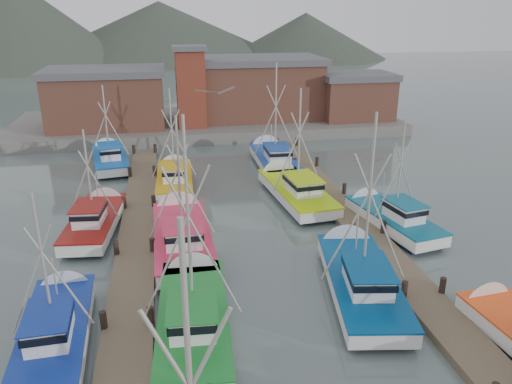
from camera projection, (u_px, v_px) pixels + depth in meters
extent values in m
plane|color=#546561|center=(274.00, 293.00, 25.08)|extent=(260.00, 260.00, 0.00)
cube|color=brown|center=(134.00, 264.00, 27.53)|extent=(2.20, 46.00, 0.40)
cylinder|color=black|center=(104.00, 327.00, 21.74)|extent=(0.30, 0.30, 1.50)
cylinder|color=black|center=(117.00, 253.00, 28.19)|extent=(0.30, 0.30, 1.50)
cylinder|color=black|center=(125.00, 207.00, 34.65)|extent=(0.30, 0.30, 1.50)
cylinder|color=black|center=(130.00, 176.00, 41.10)|extent=(0.30, 0.30, 1.50)
cylinder|color=black|center=(134.00, 153.00, 47.55)|extent=(0.30, 0.30, 1.50)
cylinder|color=black|center=(151.00, 322.00, 22.08)|extent=(0.30, 0.30, 1.50)
cylinder|color=black|center=(153.00, 250.00, 28.53)|extent=(0.30, 0.30, 1.50)
cylinder|color=black|center=(154.00, 205.00, 34.98)|extent=(0.30, 0.30, 1.50)
cylinder|color=black|center=(155.00, 174.00, 41.44)|extent=(0.30, 0.30, 1.50)
cylinder|color=black|center=(155.00, 152.00, 47.89)|extent=(0.30, 0.30, 1.50)
cube|color=brown|center=(374.00, 244.00, 29.88)|extent=(2.20, 46.00, 0.40)
cylinder|color=black|center=(404.00, 295.00, 24.09)|extent=(0.30, 0.30, 1.50)
cylinder|color=black|center=(352.00, 234.00, 30.54)|extent=(0.30, 0.30, 1.50)
cylinder|color=black|center=(318.00, 195.00, 37.00)|extent=(0.30, 0.30, 1.50)
cylinder|color=black|center=(295.00, 167.00, 43.45)|extent=(0.30, 0.30, 1.50)
cylinder|color=black|center=(277.00, 146.00, 49.90)|extent=(0.30, 0.30, 1.50)
cylinder|color=black|center=(442.00, 291.00, 24.43)|extent=(0.30, 0.30, 1.50)
cylinder|color=black|center=(383.00, 232.00, 30.88)|extent=(0.30, 0.30, 1.50)
cylinder|color=black|center=(344.00, 193.00, 37.33)|extent=(0.30, 0.30, 1.50)
cylinder|color=black|center=(317.00, 165.00, 43.79)|extent=(0.30, 0.30, 1.50)
cylinder|color=black|center=(297.00, 145.00, 50.24)|extent=(0.30, 0.30, 1.50)
cube|color=gray|center=(208.00, 123.00, 58.99)|extent=(44.00, 16.00, 1.20)
cube|color=brown|center=(107.00, 101.00, 54.13)|extent=(12.00, 8.00, 5.50)
cube|color=#5A595E|center=(104.00, 72.00, 53.04)|extent=(12.72, 8.48, 0.70)
cube|color=brown|center=(257.00, 90.00, 58.70)|extent=(14.00, 9.00, 6.20)
cube|color=#5A595E|center=(257.00, 60.00, 57.50)|extent=(14.84, 9.54, 0.70)
cube|color=brown|center=(355.00, 99.00, 58.08)|extent=(8.00, 6.00, 4.50)
cube|color=#5A595E|center=(356.00, 76.00, 57.17)|extent=(8.48, 6.36, 0.70)
cube|color=maroon|center=(191.00, 90.00, 53.36)|extent=(3.00, 3.00, 8.00)
cube|color=#5A595E|center=(189.00, 48.00, 51.87)|extent=(3.60, 3.60, 0.50)
cone|color=#3D463A|center=(20.00, 64.00, 124.39)|extent=(110.00, 110.00, 42.00)
cone|color=#3D463A|center=(162.00, 56.00, 144.09)|extent=(140.00, 140.00, 30.00)
cone|color=#3D463A|center=(305.00, 57.00, 141.59)|extent=(90.00, 90.00, 24.00)
cube|color=black|center=(194.00, 332.00, 22.05)|extent=(3.04, 8.05, 0.70)
cube|color=white|center=(193.00, 319.00, 21.82)|extent=(3.46, 9.15, 0.80)
cube|color=#187E2B|center=(193.00, 312.00, 21.69)|extent=(3.55, 9.24, 0.10)
cone|color=white|center=(193.00, 272.00, 26.06)|extent=(2.87, 1.27, 2.81)
cube|color=white|center=(192.00, 315.00, 20.49)|extent=(1.97, 2.80, 1.10)
cube|color=black|center=(192.00, 310.00, 20.41)|extent=(2.11, 3.08, 0.28)
cube|color=#187E2B|center=(192.00, 303.00, 20.28)|extent=(2.23, 3.26, 0.07)
cylinder|color=#A5A298|center=(188.00, 222.00, 20.00)|extent=(0.13, 0.13, 8.69)
cylinder|color=#A5A298|center=(175.00, 245.00, 20.29)|extent=(3.09, 0.28, 6.79)
cylinder|color=#A5A298|center=(204.00, 244.00, 20.42)|extent=(3.09, 0.28, 6.79)
cylinder|color=#A5A298|center=(192.00, 269.00, 22.77)|extent=(0.08, 0.08, 2.51)
cube|color=black|center=(360.00, 294.00, 24.95)|extent=(3.98, 8.53, 0.70)
cube|color=white|center=(361.00, 283.00, 24.72)|extent=(4.52, 9.70, 0.80)
cube|color=navy|center=(362.00, 276.00, 24.59)|extent=(4.62, 9.80, 0.10)
cone|color=white|center=(344.00, 243.00, 29.14)|extent=(3.06, 1.56, 2.91)
cube|color=white|center=(368.00, 277.00, 23.34)|extent=(2.31, 3.07, 1.10)
cube|color=black|center=(368.00, 273.00, 23.26)|extent=(2.48, 3.36, 0.28)
cube|color=navy|center=(369.00, 266.00, 23.14)|extent=(2.63, 3.57, 0.07)
cylinder|color=#A5A298|center=(369.00, 200.00, 22.98)|extent=(0.15, 0.15, 8.17)
cylinder|color=#A5A298|center=(355.00, 219.00, 23.31)|extent=(2.89, 0.57, 6.38)
cylinder|color=#A5A298|center=(380.00, 219.00, 23.33)|extent=(2.89, 0.57, 6.38)
cylinder|color=#A5A298|center=(357.00, 239.00, 25.74)|extent=(0.09, 0.09, 2.60)
cube|color=black|center=(58.00, 346.00, 21.13)|extent=(2.59, 7.08, 0.70)
cube|color=white|center=(56.00, 333.00, 20.91)|extent=(2.95, 8.04, 0.80)
cube|color=navy|center=(55.00, 325.00, 20.77)|extent=(3.03, 8.13, 0.10)
cone|color=white|center=(68.00, 287.00, 24.58)|extent=(2.52, 1.22, 2.47)
cube|color=white|center=(49.00, 327.00, 19.71)|extent=(1.71, 2.45, 1.10)
cube|color=black|center=(48.00, 322.00, 19.63)|extent=(1.82, 2.69, 0.28)
cube|color=navy|center=(47.00, 315.00, 19.50)|extent=(1.93, 2.86, 0.07)
cylinder|color=#A5A298|center=(43.00, 264.00, 19.59)|extent=(0.12, 0.12, 5.92)
cylinder|color=#A5A298|center=(31.00, 281.00, 19.72)|extent=(2.13, 0.19, 4.63)
cylinder|color=#A5A298|center=(60.00, 278.00, 19.95)|extent=(2.13, 0.19, 4.63)
cylinder|color=#A5A298|center=(55.00, 283.00, 21.65)|extent=(0.07, 0.07, 2.38)
cone|color=white|center=(478.00, 299.00, 23.59)|extent=(2.55, 1.33, 2.46)
cube|color=black|center=(183.00, 248.00, 29.67)|extent=(2.94, 8.65, 0.70)
cube|color=white|center=(182.00, 238.00, 29.45)|extent=(3.34, 9.82, 0.80)
cube|color=#D9274A|center=(182.00, 232.00, 29.31)|extent=(3.44, 9.92, 0.10)
cone|color=white|center=(178.00, 210.00, 33.99)|extent=(3.07, 1.15, 3.05)
cube|color=white|center=(183.00, 232.00, 28.04)|extent=(2.02, 2.96, 1.10)
cube|color=black|center=(183.00, 228.00, 27.96)|extent=(2.15, 3.26, 0.28)
cube|color=#D9274A|center=(182.00, 222.00, 27.83)|extent=(2.28, 3.46, 0.07)
cylinder|color=#A5A298|center=(179.00, 177.00, 27.91)|extent=(0.14, 0.14, 6.97)
cylinder|color=#A5A298|center=(169.00, 192.00, 28.08)|extent=(2.50, 0.14, 5.45)
cylinder|color=#A5A298|center=(191.00, 190.00, 28.31)|extent=(2.50, 0.14, 5.45)
cylinder|color=#A5A298|center=(179.00, 202.00, 30.50)|extent=(0.08, 0.08, 2.73)
cube|color=black|center=(296.00, 200.00, 37.00)|extent=(3.55, 8.54, 0.70)
cube|color=white|center=(297.00, 192.00, 36.78)|extent=(4.04, 9.70, 0.80)
cube|color=#B4E106|center=(297.00, 187.00, 36.64)|extent=(4.14, 9.80, 0.10)
cone|color=white|center=(276.00, 175.00, 41.07)|extent=(3.05, 1.40, 2.95)
cube|color=white|center=(303.00, 185.00, 35.43)|extent=(2.19, 3.01, 1.10)
cube|color=black|center=(303.00, 182.00, 35.35)|extent=(2.34, 3.31, 0.28)
cube|color=#B4E106|center=(303.00, 177.00, 35.22)|extent=(2.48, 3.51, 0.07)
cylinder|color=#A5A298|center=(299.00, 140.00, 35.21)|extent=(0.14, 0.14, 7.23)
cylinder|color=#A5A298|center=(291.00, 152.00, 35.34)|extent=(2.59, 0.37, 5.66)
cylinder|color=#A5A298|center=(307.00, 151.00, 35.66)|extent=(2.59, 0.37, 5.66)
cylinder|color=#A5A298|center=(289.00, 165.00, 37.75)|extent=(0.08, 0.08, 2.63)
cube|color=black|center=(96.00, 231.00, 31.90)|extent=(3.01, 7.24, 0.70)
cube|color=white|center=(95.00, 222.00, 31.67)|extent=(3.42, 8.23, 0.80)
cube|color=maroon|center=(94.00, 217.00, 31.54)|extent=(3.50, 8.32, 0.10)
cone|color=white|center=(108.00, 201.00, 35.46)|extent=(2.60, 1.35, 2.50)
cube|color=white|center=(90.00, 214.00, 30.44)|extent=(1.85, 2.56, 1.10)
cube|color=black|center=(89.00, 211.00, 30.36)|extent=(1.98, 2.81, 0.28)
cube|color=maroon|center=(88.00, 205.00, 30.23)|extent=(2.10, 2.98, 0.07)
cylinder|color=#A5A298|center=(88.00, 175.00, 30.39)|extent=(0.13, 0.13, 5.65)
cylinder|color=#A5A298|center=(80.00, 185.00, 30.59)|extent=(2.03, 0.30, 4.42)
cylinder|color=#A5A298|center=(99.00, 185.00, 30.66)|extent=(2.03, 0.30, 4.42)
cylinder|color=#A5A298|center=(97.00, 191.00, 32.46)|extent=(0.08, 0.08, 2.40)
cube|color=black|center=(392.00, 229.00, 32.29)|extent=(3.49, 7.10, 0.70)
cube|color=white|center=(393.00, 219.00, 32.06)|extent=(3.96, 8.07, 0.80)
cube|color=#0A5D7A|center=(394.00, 214.00, 31.93)|extent=(4.05, 8.16, 0.10)
cone|color=white|center=(360.00, 201.00, 35.48)|extent=(2.61, 1.54, 2.44)
cube|color=white|center=(404.00, 211.00, 30.92)|extent=(1.99, 2.57, 1.10)
cube|color=black|center=(404.00, 208.00, 30.84)|extent=(2.13, 2.82, 0.28)
cube|color=#0A5D7A|center=(405.00, 202.00, 30.71)|extent=(2.26, 2.99, 0.07)
cylinder|color=#A5A298|center=(400.00, 168.00, 30.70)|extent=(0.13, 0.13, 6.20)
cylinder|color=#A5A298|center=(392.00, 180.00, 30.78)|extent=(2.20, 0.51, 4.85)
cylinder|color=#A5A298|center=(406.00, 178.00, 31.13)|extent=(2.20, 0.51, 4.85)
cylinder|color=#A5A298|center=(383.00, 189.00, 32.71)|extent=(0.08, 0.08, 2.26)
cube|color=black|center=(175.00, 188.00, 39.57)|extent=(2.54, 7.18, 0.70)
cube|color=white|center=(175.00, 180.00, 39.34)|extent=(2.89, 8.16, 0.80)
cube|color=gold|center=(174.00, 175.00, 39.21)|extent=(2.97, 8.25, 0.10)
cone|color=white|center=(175.00, 167.00, 43.14)|extent=(2.56, 1.18, 2.53)
cube|color=white|center=(174.00, 172.00, 38.11)|extent=(1.71, 2.48, 1.10)
cube|color=black|center=(174.00, 170.00, 38.03)|extent=(1.82, 2.72, 0.28)
cube|color=gold|center=(173.00, 165.00, 37.90)|extent=(1.93, 2.89, 0.07)
cylinder|color=#A5A298|center=(172.00, 134.00, 37.87)|extent=(0.12, 0.12, 6.78)
cylinder|color=#A5A298|center=(166.00, 144.00, 38.07)|extent=(2.42, 0.16, 5.30)
cylinder|color=#A5A298|center=(179.00, 144.00, 38.22)|extent=(2.42, 0.16, 5.30)
cylinder|color=#A5A298|center=(174.00, 155.00, 40.13)|extent=(0.07, 0.07, 2.26)
cube|color=black|center=(275.00, 167.00, 44.70)|extent=(2.74, 8.21, 0.70)
cube|color=white|center=(275.00, 160.00, 44.48)|extent=(3.12, 9.33, 0.80)
cube|color=#19449D|center=(275.00, 156.00, 44.35)|extent=(3.21, 9.42, 0.10)
cone|color=white|center=(265.00, 148.00, 48.82)|extent=(2.92, 1.13, 2.91)
cube|color=white|center=(277.00, 153.00, 43.12)|extent=(1.90, 2.81, 1.10)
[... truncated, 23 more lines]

